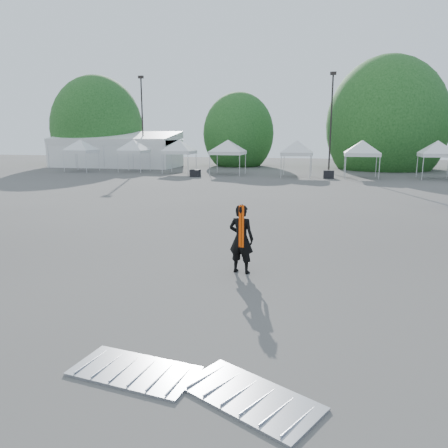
# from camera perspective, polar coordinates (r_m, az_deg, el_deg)

# --- Properties ---
(ground) EXTENTS (120.00, 120.00, 0.00)m
(ground) POSITION_cam_1_polar(r_m,az_deg,el_deg) (14.46, 0.84, -3.66)
(ground) COLOR #474442
(ground) RESTS_ON ground
(marquee) EXTENTS (15.00, 6.25, 4.23)m
(marquee) POSITION_cam_1_polar(r_m,az_deg,el_deg) (54.72, -13.93, 9.33)
(marquee) COLOR white
(marquee) RESTS_ON ground
(light_pole_west) EXTENTS (0.60, 0.25, 10.30)m
(light_pole_west) POSITION_cam_1_polar(r_m,az_deg,el_deg) (52.10, -10.63, 13.55)
(light_pole_west) COLOR black
(light_pole_west) RESTS_ON ground
(light_pole_east) EXTENTS (0.60, 0.25, 9.80)m
(light_pole_east) POSITION_cam_1_polar(r_m,az_deg,el_deg) (45.65, 13.82, 13.41)
(light_pole_east) COLOR black
(light_pole_east) RESTS_ON ground
(tree_far_w) EXTENTS (4.80, 4.80, 7.30)m
(tree_far_w) POSITION_cam_1_polar(r_m,az_deg,el_deg) (59.24, -16.21, 11.84)
(tree_far_w) COLOR #382314
(tree_far_w) RESTS_ON ground
(tree_mid_w) EXTENTS (4.16, 4.16, 6.33)m
(tree_mid_w) POSITION_cam_1_polar(r_m,az_deg,el_deg) (54.74, 1.91, 11.71)
(tree_mid_w) COLOR #382314
(tree_mid_w) RESTS_ON ground
(tree_mid_e) EXTENTS (5.12, 5.12, 7.79)m
(tree_mid_e) POSITION_cam_1_polar(r_m,az_deg,el_deg) (52.96, 20.43, 12.00)
(tree_mid_e) COLOR #382314
(tree_mid_e) RESTS_ON ground
(tent_a) EXTENTS (3.91, 3.91, 3.88)m
(tent_a) POSITION_cam_1_polar(r_m,az_deg,el_deg) (48.87, -18.24, 10.14)
(tent_a) COLOR silver
(tent_a) RESTS_ON ground
(tent_b) EXTENTS (3.82, 3.82, 3.88)m
(tent_b) POSITION_cam_1_polar(r_m,az_deg,el_deg) (47.00, -11.76, 10.43)
(tent_b) COLOR silver
(tent_b) RESTS_ON ground
(tent_c) EXTENTS (4.07, 4.07, 3.88)m
(tent_c) POSITION_cam_1_polar(r_m,az_deg,el_deg) (44.35, -5.90, 10.56)
(tent_c) COLOR silver
(tent_c) RESTS_ON ground
(tent_d) EXTENTS (4.39, 4.39, 3.88)m
(tent_d) POSITION_cam_1_polar(r_m,az_deg,el_deg) (42.71, 0.52, 10.58)
(tent_d) COLOR silver
(tent_d) RESTS_ON ground
(tent_e) EXTENTS (3.93, 3.93, 3.88)m
(tent_e) POSITION_cam_1_polar(r_m,az_deg,el_deg) (40.93, 9.55, 10.38)
(tent_e) COLOR silver
(tent_e) RESTS_ON ground
(tent_f) EXTENTS (4.26, 4.26, 3.88)m
(tent_f) POSITION_cam_1_polar(r_m,az_deg,el_deg) (41.20, 17.65, 10.01)
(tent_f) COLOR silver
(tent_f) RESTS_ON ground
(tent_g) EXTENTS (3.91, 3.91, 3.88)m
(tent_g) POSITION_cam_1_polar(r_m,az_deg,el_deg) (42.41, 26.16, 9.41)
(tent_g) COLOR silver
(tent_g) RESTS_ON ground
(man) EXTENTS (0.79, 0.59, 1.95)m
(man) POSITION_cam_1_polar(r_m,az_deg,el_deg) (12.10, 2.26, -1.92)
(man) COLOR black
(man) RESTS_ON ground
(barrier_left) EXTENTS (2.14, 1.28, 0.06)m
(barrier_left) POSITION_cam_1_polar(r_m,az_deg,el_deg) (7.63, -11.63, -18.27)
(barrier_left) COLOR #A9ABB1
(barrier_left) RESTS_ON ground
(barrier_mid) EXTENTS (2.30, 1.86, 0.07)m
(barrier_mid) POSITION_cam_1_polar(r_m,az_deg,el_deg) (6.89, 3.42, -21.61)
(barrier_mid) COLOR #A9ABB1
(barrier_mid) RESTS_ON ground
(crate_west) EXTENTS (0.95, 0.80, 0.66)m
(crate_west) POSITION_cam_1_polar(r_m,az_deg,el_deg) (40.47, -3.78, 6.63)
(crate_west) COLOR black
(crate_west) RESTS_ON ground
(crate_mid) EXTENTS (0.93, 0.73, 0.72)m
(crate_mid) POSITION_cam_1_polar(r_m,az_deg,el_deg) (39.93, 13.51, 6.32)
(crate_mid) COLOR black
(crate_mid) RESTS_ON ground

